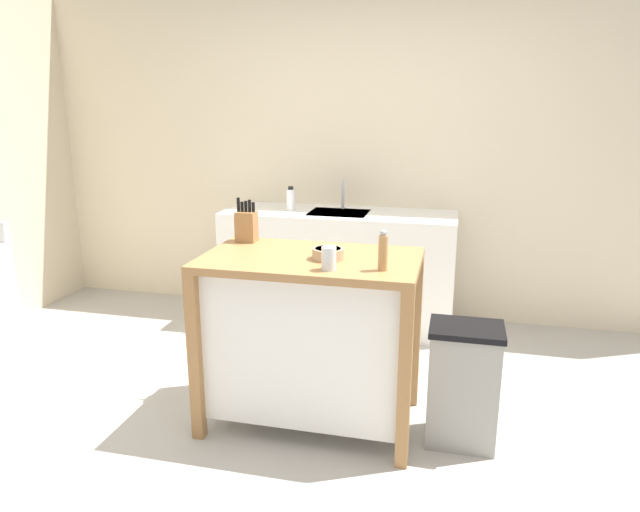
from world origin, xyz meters
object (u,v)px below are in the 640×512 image
object	(u,v)px
knife_block	(246,225)
bottle_spray_cleaner	(291,199)
drinking_cup	(329,258)
kitchen_island	(311,331)
sink_faucet	(343,195)
pepper_grinder	(383,251)
bowl_ceramic_wide	(328,253)
trash_bin	(463,384)

from	to	relation	value
knife_block	bottle_spray_cleaner	distance (m)	1.22
knife_block	drinking_cup	size ratio (longest dim) A/B	2.24
kitchen_island	bottle_spray_cleaner	distance (m)	1.61
sink_faucet	bottle_spray_cleaner	xyz separation A→B (m)	(-0.38, -0.15, -0.03)
bottle_spray_cleaner	drinking_cup	bearing A→B (deg)	-67.90
kitchen_island	pepper_grinder	bearing A→B (deg)	-22.91
bowl_ceramic_wide	pepper_grinder	world-z (taller)	pepper_grinder
drinking_cup	sink_faucet	bearing A→B (deg)	99.36
bowl_ceramic_wide	pepper_grinder	size ratio (longest dim) A/B	0.82
drinking_cup	bowl_ceramic_wide	bearing A→B (deg)	104.00
drinking_cup	bottle_spray_cleaner	distance (m)	1.79
trash_bin	sink_faucet	world-z (taller)	sink_faucet
knife_block	pepper_grinder	xyz separation A→B (m)	(0.82, -0.40, 0.00)
pepper_grinder	trash_bin	distance (m)	0.82
kitchen_island	drinking_cup	bearing A→B (deg)	-56.47
bowl_ceramic_wide	bottle_spray_cleaner	xyz separation A→B (m)	(-0.63, 1.48, 0.01)
bowl_ceramic_wide	sink_faucet	xyz separation A→B (m)	(-0.25, 1.63, 0.04)
drinking_cup	trash_bin	world-z (taller)	drinking_cup
knife_block	trash_bin	bearing A→B (deg)	-11.77
knife_block	sink_faucet	bearing A→B (deg)	78.45
bottle_spray_cleaner	trash_bin	bearing A→B (deg)	-47.92
drinking_cup	pepper_grinder	world-z (taller)	pepper_grinder
bowl_ceramic_wide	trash_bin	size ratio (longest dim) A/B	0.25
knife_block	sink_faucet	distance (m)	1.39
kitchen_island	knife_block	bearing A→B (deg)	151.63
drinking_cup	knife_block	bearing A→B (deg)	142.02
knife_block	pepper_grinder	world-z (taller)	knife_block
pepper_grinder	trash_bin	size ratio (longest dim) A/B	0.31
kitchen_island	knife_block	xyz separation A→B (m)	(-0.43, 0.23, 0.50)
pepper_grinder	sink_faucet	xyz separation A→B (m)	(-0.54, 1.76, -0.02)
kitchen_island	pepper_grinder	xyz separation A→B (m)	(0.39, -0.16, 0.50)
bottle_spray_cleaner	kitchen_island	bearing A→B (deg)	-69.81
bowl_ceramic_wide	bottle_spray_cleaner	size ratio (longest dim) A/B	0.87
drinking_cup	kitchen_island	bearing A→B (deg)	123.53
kitchen_island	drinking_cup	xyz separation A→B (m)	(0.14, -0.22, 0.47)
sink_faucet	bowl_ceramic_wide	bearing A→B (deg)	-81.19
trash_bin	bottle_spray_cleaner	bearing A→B (deg)	132.08
knife_block	pepper_grinder	bearing A→B (deg)	-25.85
bottle_spray_cleaner	pepper_grinder	bearing A→B (deg)	-60.25
trash_bin	bottle_spray_cleaner	distance (m)	2.08
knife_block	bowl_ceramic_wide	xyz separation A→B (m)	(0.53, -0.26, -0.06)
knife_block	drinking_cup	bearing A→B (deg)	-37.98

